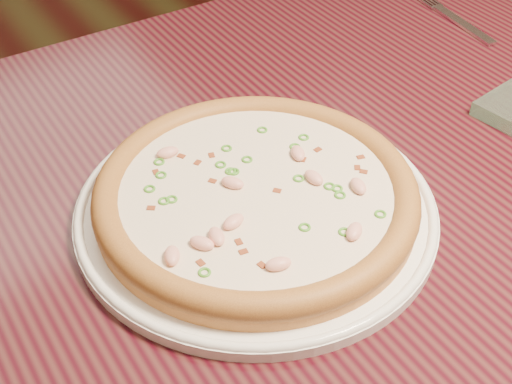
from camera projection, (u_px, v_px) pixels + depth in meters
ground at (251, 221)px, 1.82m from camera, size 9.00×9.00×0.00m
hero_table at (317, 215)px, 0.87m from camera, size 1.20×0.80×0.75m
plate at (256, 208)px, 0.72m from camera, size 0.37×0.37×0.02m
pizza at (256, 194)px, 0.71m from camera, size 0.33×0.33×0.03m
fork at (456, 20)px, 1.05m from camera, size 0.04×0.18×0.00m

